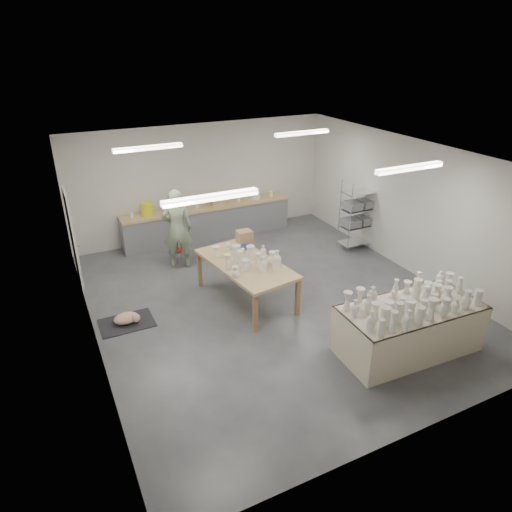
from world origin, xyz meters
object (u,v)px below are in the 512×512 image
work_table (247,261)px  red_stool (176,251)px  drying_table (409,326)px  potter (177,229)px

work_table → red_stool: bearing=100.8°
drying_table → red_stool: bearing=118.9°
work_table → potter: size_ratio=1.27×
work_table → red_stool: size_ratio=5.78×
potter → red_stool: size_ratio=4.56×
drying_table → red_stool: drying_table is taller
red_stool → drying_table: bearing=-63.6°
work_table → potter: 2.21m
work_table → red_stool: work_table is taller
potter → red_stool: bearing=-71.5°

